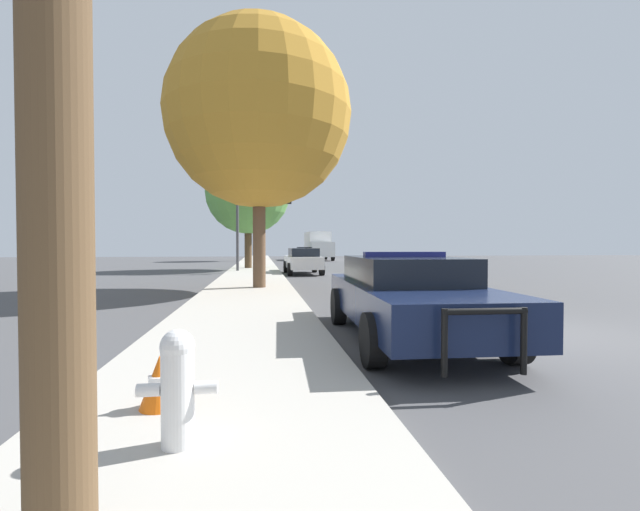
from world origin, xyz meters
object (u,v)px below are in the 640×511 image
Objects in this scene: traffic_cone at (160,381)px; car_background_distant at (304,253)px; tree_sidewalk_mid at (248,192)px; police_car at (408,294)px; car_background_midblock at (303,260)px; tree_sidewalk_far at (250,208)px; box_truck at (318,245)px; traffic_light at (260,211)px; tree_sidewalk_near at (259,115)px; fire_hydrant at (178,384)px.

car_background_distant is at bearing 82.30° from traffic_cone.
police_car is at bearing -81.35° from tree_sidewalk_mid.
tree_sidewalk_far is at bearing 98.11° from car_background_midblock.
car_background_midblock is at bearing 79.06° from box_truck.
car_background_midblock is 0.60× the size of box_truck.
traffic_light reaches higher than traffic_cone.
tree_sidewalk_near is at bearing -88.04° from tree_sidewalk_far.
police_car is 21.70m from tree_sidewalk_mid.
car_background_distant is 9.17× the size of traffic_cone.
traffic_light is at bearing 89.94° from tree_sidewalk_near.
tree_sidewalk_mid is at bearing -104.69° from car_background_distant.
box_truck is 0.78× the size of tree_sidewalk_near.
tree_sidewalk_far is (-3.47, 37.09, 4.59)m from police_car.
tree_sidewalk_mid is 13.05m from tree_sidewalk_near.
fire_hydrant is 12.97m from tree_sidewalk_near.
tree_sidewalk_far is at bearing 91.96° from tree_sidewalk_near.
car_background_distant is at bearing 82.86° from fire_hydrant.
fire_hydrant is 0.86m from traffic_cone.
box_truck is (3.88, 22.31, 0.85)m from car_background_midblock.
box_truck is (6.25, 20.81, -1.98)m from traffic_light.
box_truck reaches higher than fire_hydrant.
tree_sidewalk_far is 0.80× the size of tree_sidewalk_near.
car_background_midblock is at bearing -87.37° from police_car.
box_truck is (3.78, 38.85, 0.85)m from police_car.
car_background_midblock is 6.93m from tree_sidewalk_mid.
box_truck is 0.94× the size of tree_sidewalk_mid.
traffic_cone is at bearing 79.26° from box_truck.
box_truck reaches higher than car_background_distant.
police_car is 1.21× the size of car_background_distant.
tree_sidewalk_near reaches higher than box_truck.
tree_sidewalk_far is at bearing -177.91° from car_background_distant.
fire_hydrant is at bearing 52.94° from police_car.
tree_sidewalk_mid is 16.06m from tree_sidewalk_far.
tree_sidewalk_far reaches higher than car_background_distant.
tree_sidewalk_near is at bearing -90.06° from traffic_light.
fire_hydrant is 25.14m from tree_sidewalk_mid.
box_truck is at bearing 78.51° from tree_sidewalk_near.
tree_sidewalk_mid reaches higher than fire_hydrant.
fire_hydrant is 1.80× the size of traffic_cone.
traffic_light is 10.51× the size of traffic_cone.
police_car is 37.00m from car_background_distant.
traffic_light is 0.67× the size of tree_sidewalk_far.
traffic_cone is (-3.34, -2.94, -0.39)m from police_car.
police_car is 0.68× the size of tree_sidewalk_mid.
traffic_light is at bearing -76.24° from tree_sidewalk_mid.
fire_hydrant is at bearing -92.76° from tree_sidewalk_near.
car_background_midblock is at bearing -32.36° from traffic_light.
car_background_distant is (5.09, 40.66, 0.18)m from fire_hydrant.
tree_sidewalk_far is (-0.42, 40.80, 4.76)m from fire_hydrant.
tree_sidewalk_far is at bearing 90.18° from traffic_cone.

